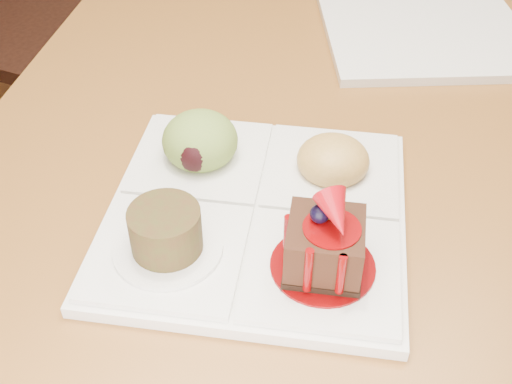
# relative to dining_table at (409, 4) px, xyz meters

# --- Properties ---
(ground) EXTENTS (6.00, 6.00, 0.00)m
(ground) POSITION_rel_dining_table_xyz_m (0.00, 0.00, -0.68)
(ground) COLOR #533017
(dining_table) EXTENTS (1.00, 1.80, 0.75)m
(dining_table) POSITION_rel_dining_table_xyz_m (0.00, 0.00, 0.00)
(dining_table) COLOR brown
(dining_table) RESTS_ON ground
(sampler_plate) EXTENTS (0.28, 0.28, 0.11)m
(sampler_plate) POSITION_rel_dining_table_xyz_m (-0.17, -0.64, 0.09)
(sampler_plate) COLOR silver
(sampler_plate) RESTS_ON dining_table
(second_plate) EXTENTS (0.32, 0.32, 0.01)m
(second_plate) POSITION_rel_dining_table_xyz_m (0.00, -0.24, 0.07)
(second_plate) COLOR silver
(second_plate) RESTS_ON dining_table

